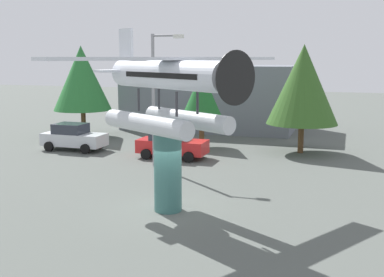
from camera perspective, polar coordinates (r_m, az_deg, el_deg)
ground_plane at (r=19.07m, az=-2.91°, el=-8.68°), size 140.00×140.00×0.00m
display_pedestal at (r=18.62m, az=-2.95°, el=-3.95°), size 1.10×1.10×3.24m
floatplane_monument at (r=18.02m, az=-2.79°, el=6.19°), size 7.04×9.50×4.00m
car_near_silver at (r=31.89m, az=-14.19°, el=0.19°), size 4.20×2.02×1.76m
car_mid_red at (r=28.52m, az=-2.51°, el=-0.63°), size 4.20×2.02×1.76m
streetlight_primary at (r=25.86m, az=-4.29°, el=5.86°), size 1.84×0.28×7.29m
storefront_building at (r=40.56m, az=2.38°, el=5.06°), size 14.16×7.22×5.37m
tree_west at (r=36.85m, az=-13.22°, el=7.14°), size 4.37×4.37×6.92m
tree_east at (r=31.84m, az=1.20°, el=5.30°), size 2.85×2.85×5.15m
tree_center_back at (r=30.44m, az=13.31°, el=6.38°), size 4.48×4.48×6.86m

